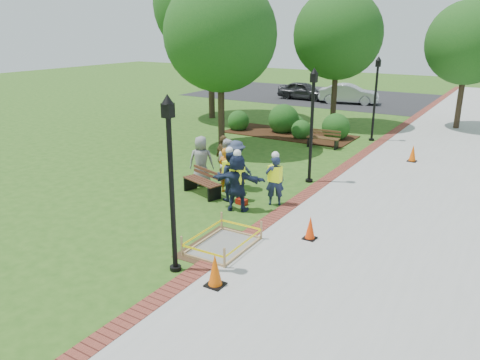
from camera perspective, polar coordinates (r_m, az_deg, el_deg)
The scene contains 34 objects.
ground at distance 14.51m, azimuth -4.19°, elevation -4.69°, with size 100.00×100.00×0.00m, color #285116.
sidewalk at distance 21.73m, azimuth 22.90°, elevation 1.74°, with size 6.00×60.00×0.02m, color #9E9E99.
brick_edging at distance 22.40m, azimuth 14.74°, elevation 3.06°, with size 0.50×60.00×0.03m, color maroon.
mulch_bed at distance 25.88m, azimuth 6.02°, elevation 5.57°, with size 7.00×3.00×0.05m, color #381E0F.
parking_lot at distance 39.01m, azimuth 19.92°, elevation 8.83°, with size 36.00×12.00×0.01m, color black.
wet_concrete_pad at distance 12.57m, azimuth -2.10°, elevation -7.24°, with size 1.75×2.34×0.55m.
bench_near at distance 16.44m, azimuth -4.62°, elevation -0.86°, with size 1.72×1.01×0.89m.
bench_far at distance 23.23m, azimuth 10.08°, elevation 4.57°, with size 1.60×0.62×0.85m.
cone_front at distance 10.76m, azimuth -3.06°, elevation -11.01°, with size 0.41×0.41×0.81m.
cone_back at distance 13.12m, azimuth 8.55°, elevation -5.84°, with size 0.35×0.35×0.69m.
cone_far at distance 21.74m, azimuth 20.31°, elevation 3.03°, with size 0.38×0.38×0.76m.
toolbox at distance 15.56m, azimuth 0.20°, elevation -2.65°, with size 0.38×0.21×0.19m, color maroon.
lamp_near at distance 10.72m, azimuth -8.42°, elevation 0.89°, with size 0.28×0.28×4.26m.
lamp_mid at distance 17.42m, azimuth 8.78°, elevation 7.56°, with size 0.28×0.28×4.26m.
lamp_far at distance 24.90m, azimuth 16.21°, elevation 10.22°, with size 0.28×0.28×4.26m.
tree_left at distance 22.24m, azimuth -2.42°, elevation 17.27°, with size 5.18×5.18×7.88m.
tree_back at distance 28.27m, azimuth 11.84°, elevation 16.93°, with size 5.04×5.04×7.72m.
tree_right at distance 29.63m, azimuth 26.07°, elevation 14.79°, with size 4.58×4.58×7.08m.
tree_far at distance 30.20m, azimuth -3.69°, elevation 20.55°, with size 6.84×6.84×10.32m.
shrub_a at distance 26.90m, azimuth -0.19°, elevation 6.11°, with size 1.22×1.22×1.22m, color #124013.
shrub_b at distance 26.47m, azimuth 5.28°, elevation 5.83°, with size 1.70×1.70×1.70m, color #124013.
shrub_c at distance 25.03m, azimuth 7.45°, elevation 5.04°, with size 1.07×1.07×1.07m, color #124013.
shrub_d at distance 25.23m, azimuth 11.51°, elevation 4.93°, with size 1.47×1.47×1.47m, color #124013.
shrub_e at distance 26.61m, azimuth 6.74°, elevation 5.85°, with size 1.03×1.03×1.03m, color #124013.
casual_person_a at distance 17.25m, azimuth -4.75°, elevation 2.31°, with size 0.70×0.62×1.86m.
casual_person_b at distance 16.45m, azimuth -1.71°, elevation 1.18°, with size 0.54×0.35×1.64m.
casual_person_c at distance 17.13m, azimuth -1.52°, elevation 2.13°, with size 0.67×0.55×1.78m.
casual_person_d at distance 17.76m, azimuth -2.03°, elevation 2.66°, with size 0.67×0.59×1.76m.
casual_person_e at distance 16.75m, azimuth -0.44°, elevation 1.80°, with size 0.60×0.40×1.81m.
hivis_worker_a at distance 14.77m, azimuth -0.33°, elevation -0.10°, with size 0.69×0.55×2.02m.
hivis_worker_b at distance 15.31m, azimuth 4.27°, elevation 0.17°, with size 0.64×0.57×1.82m.
hivis_worker_c at distance 15.67m, azimuth -1.28°, elevation 0.72°, with size 0.66×0.59×1.87m.
parked_car_a at distance 38.91m, azimuth 7.70°, elevation 9.71°, with size 4.73×2.06×1.54m, color #28282B.
parked_car_b at distance 37.42m, azimuth 13.06°, elevation 9.08°, with size 4.91×2.13×1.60m, color #B5B5BB.
Camera 1 is at (7.91, -10.79, 5.63)m, focal length 35.00 mm.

